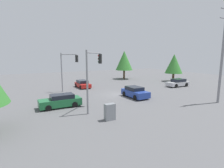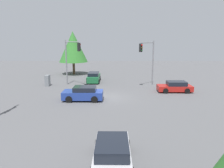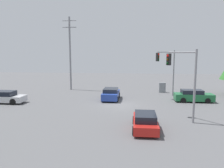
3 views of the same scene
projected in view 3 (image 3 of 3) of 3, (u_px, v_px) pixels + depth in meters
name	position (u px, v px, depth m)	size (l,w,h in m)	color
ground_plane	(119.00, 104.00, 24.80)	(80.00, 80.00, 0.00)	#5B5B5E
sedan_green	(193.00, 96.00, 26.11)	(4.47, 1.84, 1.44)	#1E6638
sedan_red	(145.00, 122.00, 16.47)	(1.89, 4.09, 1.30)	red
sedan_silver	(5.00, 97.00, 25.43)	(4.35, 1.95, 1.41)	silver
sedan_blue	(111.00, 94.00, 27.29)	(2.06, 4.16, 1.46)	#233D93
traffic_signal_main	(167.00, 65.00, 28.56)	(2.72, 2.53, 6.17)	gray
traffic_signal_cross	(183.00, 73.00, 18.48)	(2.18, 2.24, 6.08)	gray
utility_pole_tall	(70.00, 52.00, 34.28)	(2.20, 0.28, 11.38)	gray
electrical_cabinet	(162.00, 88.00, 32.36)	(0.93, 0.54, 1.47)	gray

